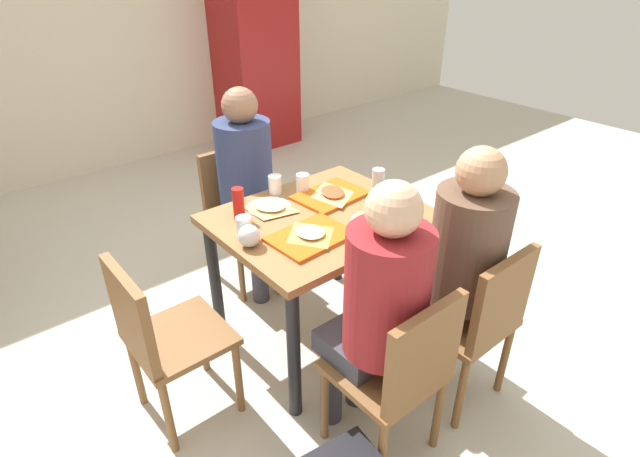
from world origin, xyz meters
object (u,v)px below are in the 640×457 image
pizza_slice_d (372,219)px  plastic_cup_d (303,183)px  paper_plate_near_edge (374,222)px  paper_plate_center (269,207)px  plastic_cup_c (244,227)px  tray_red_far (331,195)px  person_far_side (249,178)px  soda_can (378,180)px  pizza_slice_c (271,208)px  chair_left_end (160,334)px  plastic_cup_b (374,232)px  chair_near_left (401,370)px  condiment_bottle (239,204)px  main_table (320,235)px  tray_red_near (311,237)px  foil_bundle (249,236)px  drink_fridge (255,52)px  chair_far_side (239,207)px  plastic_cup_a (275,184)px  pizza_slice_a (311,233)px  pizza_slice_b (332,193)px  chair_near_right (477,317)px  person_in_red (379,302)px  person_in_brown_jacket (459,257)px

pizza_slice_d → plastic_cup_d: bearing=95.4°
paper_plate_near_edge → plastic_cup_d: bearing=95.8°
paper_plate_center → plastic_cup_c: (-0.25, -0.16, 0.05)m
tray_red_far → paper_plate_near_edge: tray_red_far is taller
person_far_side → soda_can: size_ratio=10.29×
pizza_slice_c → plastic_cup_c: bearing=-150.5°
chair_left_end → plastic_cup_b: 1.02m
chair_near_left → condiment_bottle: condiment_bottle is taller
main_table → tray_red_near: 0.25m
paper_plate_near_edge → foil_bundle: (-0.57, 0.20, 0.05)m
tray_red_far → pizza_slice_c: pizza_slice_c is taller
person_far_side → drink_fridge: bearing=55.7°
chair_far_side → plastic_cup_a: bearing=-93.2°
pizza_slice_a → soda_can: size_ratio=1.83×
paper_plate_center → condiment_bottle: condiment_bottle is taller
pizza_slice_c → plastic_cup_d: bearing=14.8°
pizza_slice_b → pizza_slice_c: (-0.34, 0.08, -0.01)m
chair_near_right → condiment_bottle: condiment_bottle is taller
pizza_slice_d → plastic_cup_d: size_ratio=1.84×
pizza_slice_b → soda_can: size_ratio=2.32×
paper_plate_near_edge → pizza_slice_d: bearing=127.8°
chair_left_end → person_far_side: bearing=36.4°
tray_red_near → condiment_bottle: condiment_bottle is taller
person_in_red → pizza_slice_b: bearing=60.8°
chair_near_right → soda_can: (0.17, 0.81, 0.33)m
plastic_cup_d → foil_bundle: bearing=-151.4°
person_far_side → pizza_slice_b: (0.18, -0.54, 0.05)m
chair_far_side → condiment_bottle: (-0.32, -0.57, 0.35)m
chair_left_end → person_in_brown_jacket: size_ratio=0.67×
paper_plate_center → drink_fridge: size_ratio=0.12×
chair_left_end → paper_plate_center: (0.73, 0.22, 0.27)m
paper_plate_center → plastic_cup_b: 0.59m
pizza_slice_a → soda_can: (0.59, 0.16, 0.04)m
chair_near_right → person_in_red: 0.57m
plastic_cup_a → condiment_bottle: size_ratio=0.62×
pizza_slice_b → condiment_bottle: (-0.50, 0.11, 0.06)m
person_in_red → foil_bundle: bearing=105.4°
chair_left_end → plastic_cup_d: bearing=15.1°
main_table → plastic_cup_b: (0.02, -0.34, 0.16)m
person_far_side → pizza_slice_c: person_far_side is taller
pizza_slice_b → plastic_cup_b: bearing=-108.5°
main_table → chair_near_right: chair_near_right is taller
main_table → plastic_cup_d: plastic_cup_d is taller
plastic_cup_c → pizza_slice_a: bearing=-42.0°
pizza_slice_c → pizza_slice_d: 0.51m
pizza_slice_c → soda_can: bearing=-16.7°
main_table → chair_left_end: chair_left_end is taller
paper_plate_center → chair_far_side: bearing=75.3°
plastic_cup_a → chair_far_side: bearing=86.8°
person_in_red → pizza_slice_c: 0.85m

